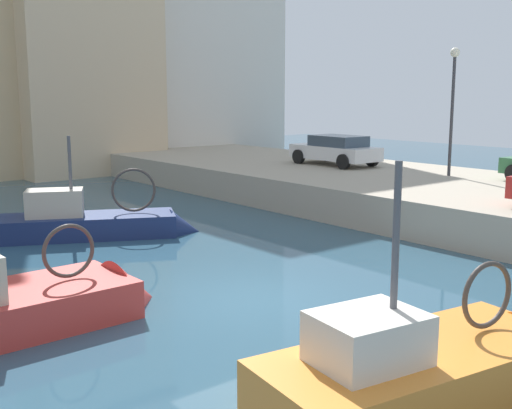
{
  "coord_description": "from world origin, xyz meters",
  "views": [
    {
      "loc": [
        -8.13,
        -10.32,
        4.34
      ],
      "look_at": [
        3.18,
        3.64,
        1.2
      ],
      "focal_mm": 44.7,
      "sensor_mm": 36.0,
      "label": 1
    }
  ],
  "objects": [
    {
      "name": "water_surface",
      "position": [
        0.0,
        0.0,
        0.0
      ],
      "size": [
        80.0,
        80.0,
        0.0
      ],
      "primitive_type": "plane",
      "color": "#2D5166",
      "rests_on": "ground"
    },
    {
      "name": "fishing_boat_navy",
      "position": [
        0.05,
        7.68,
        0.13
      ],
      "size": [
        6.36,
        4.23,
        3.84
      ],
      "color": "navy",
      "rests_on": "ground"
    },
    {
      "name": "fishing_boat_orange",
      "position": [
        -0.63,
        -5.2,
        0.1
      ],
      "size": [
        5.86,
        2.75,
        4.34
      ],
      "color": "orange",
      "rests_on": "ground"
    },
    {
      "name": "fishing_boat_red",
      "position": [
        -4.32,
        1.3,
        0.11
      ],
      "size": [
        5.56,
        2.38,
        4.85
      ],
      "color": "#BC3833",
      "rests_on": "ground"
    },
    {
      "name": "parked_car_white",
      "position": [
        12.32,
        9.32,
        1.89
      ],
      "size": [
        2.05,
        4.17,
        1.32
      ],
      "color": "silver",
      "rests_on": "quay_wall"
    },
    {
      "name": "quay_streetlamp",
      "position": [
        13.0,
        3.94,
        4.45
      ],
      "size": [
        0.36,
        0.36,
        4.83
      ],
      "color": "#38383D",
      "rests_on": "quay_wall"
    },
    {
      "name": "waterfront_building_central",
      "position": [
        6.73,
        24.49,
        6.75
      ],
      "size": [
        7.92,
        8.19,
        13.46
      ],
      "color": "beige",
      "rests_on": "ground"
    }
  ]
}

